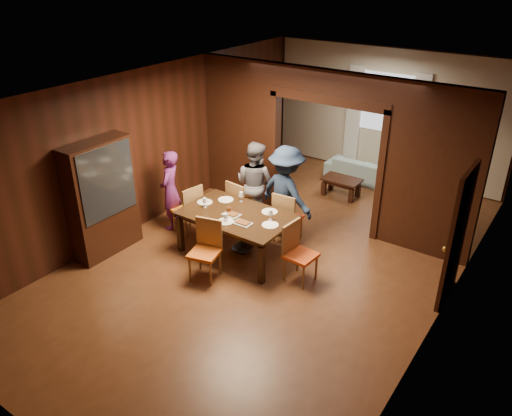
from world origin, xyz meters
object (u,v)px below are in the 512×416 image
Objects in this scene: person_purple at (170,190)px; hutch at (102,198)px; sofa at (366,171)px; dining_table at (237,234)px; person_navy at (286,193)px; chair_far_l at (243,204)px; person_grey at (255,184)px; chair_far_r at (288,216)px; chair_near at (204,251)px; coffee_table at (341,187)px; chair_left at (187,209)px; chair_right at (301,254)px.

hutch reaches higher than person_purple.
sofa is 4.18m from dining_table.
person_navy is 1.79× the size of chair_far_l.
person_grey reaches higher than person_purple.
person_navy is at bearing -42.78° from chair_far_r.
chair_far_r is 1.82m from chair_near.
chair_left is at bearing -117.86° from coffee_table.
chair_far_r and chair_near have the same top height.
chair_right is 1.00× the size of chair_far_l.
person_grey reaches higher than dining_table.
hutch reaches higher than coffee_table.
coffee_table is at bearing -112.15° from person_grey.
person_grey is 0.97m from chair_far_r.
hutch is at bearing 56.88° from person_grey.
chair_right is 1.00× the size of chair_far_r.
dining_table is 3.16m from coffee_table.
chair_right and chair_near have the same top height.
hutch reaches higher than person_navy.
coffee_table is at bearing 162.94° from chair_left.
chair_far_l is (-1.76, 0.86, 0.00)m from chair_right.
hutch is at bearing 56.53° from person_navy.
person_purple is 1.56× the size of chair_near.
person_navy reaches higher than chair_far_r.
dining_table is 1.19m from chair_left.
person_grey is at bearing 109.76° from dining_table.
coffee_table is at bearing 83.60° from sofa.
person_purple is 1.89× the size of coffee_table.
chair_far_l and chair_far_r have the same top height.
chair_left is 1.53m from chair_near.
chair_right is at bearing 126.67° from chair_far_r.
hutch is at bearing -18.74° from chair_left.
person_purple is 2.15m from person_navy.
hutch is (-1.90, -1.20, 0.62)m from dining_table.
person_purple is 2.23m from chair_far_r.
dining_table is at bearing 109.87° from person_grey.
chair_near is at bearing 71.28° from chair_far_r.
sofa is at bearing 65.38° from hutch.
chair_far_r is at bearing 60.81° from dining_table.
sofa is 1.86× the size of chair_far_r.
chair_far_r reaches higher than coffee_table.
chair_left reaches higher than coffee_table.
person_navy is at bearing 131.03° from chair_left.
chair_right reaches higher than dining_table.
person_purple reaches higher than sofa.
sofa is (0.95, 3.05, -0.55)m from person_grey.
person_navy is 0.93m from chair_far_l.
dining_table reaches higher than sofa.
chair_far_r is (0.05, -2.25, 0.28)m from coffee_table.
chair_left reaches higher than dining_table.
hutch is (-3.20, -1.13, 0.52)m from chair_right.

